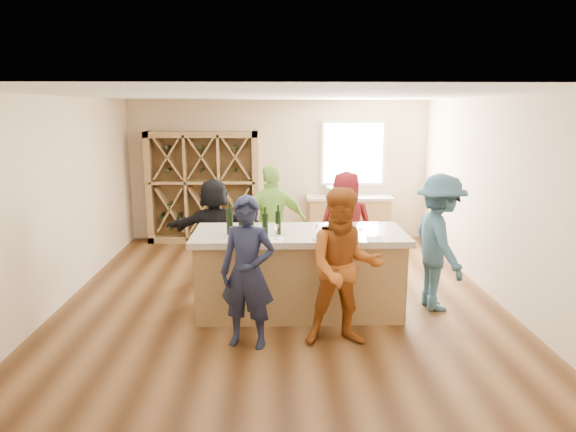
{
  "coord_description": "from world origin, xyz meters",
  "views": [
    {
      "loc": [
        -0.09,
        -6.86,
        2.64
      ],
      "look_at": [
        0.1,
        0.2,
        1.15
      ],
      "focal_mm": 32.0,
      "sensor_mm": 36.0,
      "label": 1
    }
  ],
  "objects_px": {
    "tasting_counter_base": "(299,275)",
    "wine_bottle_c": "(251,224)",
    "wine_bottle_d": "(265,225)",
    "person_far_left": "(215,230)",
    "person_near_right": "(344,268)",
    "person_server": "(439,243)",
    "person_far_mid": "(273,225)",
    "wine_bottle_b": "(241,224)",
    "sink": "(339,191)",
    "person_far_right": "(346,227)",
    "wine_rack": "(203,187)",
    "wine_bottle_e": "(278,223)",
    "wine_bottle_a": "(230,221)",
    "person_near_left": "(248,273)"
  },
  "relations": [
    {
      "from": "tasting_counter_base",
      "to": "wine_bottle_c",
      "type": "distance_m",
      "value": 0.95
    },
    {
      "from": "wine_bottle_d",
      "to": "person_far_left",
      "type": "xyz_separation_m",
      "value": [
        -0.8,
        1.54,
        -0.42
      ]
    },
    {
      "from": "person_near_right",
      "to": "person_server",
      "type": "relative_size",
      "value": 0.99
    },
    {
      "from": "person_server",
      "to": "person_far_mid",
      "type": "height_order",
      "value": "person_far_mid"
    },
    {
      "from": "wine_bottle_b",
      "to": "person_far_mid",
      "type": "height_order",
      "value": "person_far_mid"
    },
    {
      "from": "tasting_counter_base",
      "to": "person_near_right",
      "type": "xyz_separation_m",
      "value": [
        0.45,
        -0.98,
        0.4
      ]
    },
    {
      "from": "sink",
      "to": "person_far_right",
      "type": "xyz_separation_m",
      "value": [
        -0.2,
        -2.45,
        -0.15
      ]
    },
    {
      "from": "wine_bottle_b",
      "to": "person_server",
      "type": "height_order",
      "value": "person_server"
    },
    {
      "from": "wine_rack",
      "to": "wine_bottle_e",
      "type": "height_order",
      "value": "wine_rack"
    },
    {
      "from": "person_near_right",
      "to": "person_server",
      "type": "height_order",
      "value": "person_server"
    },
    {
      "from": "wine_bottle_c",
      "to": "person_far_right",
      "type": "height_order",
      "value": "person_far_right"
    },
    {
      "from": "wine_bottle_d",
      "to": "person_near_right",
      "type": "height_order",
      "value": "person_near_right"
    },
    {
      "from": "wine_bottle_a",
      "to": "wine_bottle_d",
      "type": "height_order",
      "value": "wine_bottle_a"
    },
    {
      "from": "person_far_right",
      "to": "person_far_left",
      "type": "relative_size",
      "value": 1.06
    },
    {
      "from": "wine_bottle_b",
      "to": "person_near_right",
      "type": "xyz_separation_m",
      "value": [
        1.18,
        -0.78,
        -0.33
      ]
    },
    {
      "from": "tasting_counter_base",
      "to": "wine_bottle_c",
      "type": "height_order",
      "value": "wine_bottle_c"
    },
    {
      "from": "person_server",
      "to": "person_far_right",
      "type": "bearing_deg",
      "value": 37.85
    },
    {
      "from": "sink",
      "to": "wine_bottle_c",
      "type": "relative_size",
      "value": 2.0
    },
    {
      "from": "wine_bottle_b",
      "to": "person_far_mid",
      "type": "bearing_deg",
      "value": 74.19
    },
    {
      "from": "wine_bottle_b",
      "to": "person_server",
      "type": "bearing_deg",
      "value": 5.83
    },
    {
      "from": "wine_bottle_a",
      "to": "wine_bottle_e",
      "type": "height_order",
      "value": "wine_bottle_a"
    },
    {
      "from": "wine_rack",
      "to": "sink",
      "type": "relative_size",
      "value": 4.06
    },
    {
      "from": "person_near_left",
      "to": "person_near_right",
      "type": "relative_size",
      "value": 0.95
    },
    {
      "from": "person_near_right",
      "to": "person_far_left",
      "type": "bearing_deg",
      "value": 125.14
    },
    {
      "from": "sink",
      "to": "wine_bottle_a",
      "type": "bearing_deg",
      "value": -116.23
    },
    {
      "from": "wine_bottle_c",
      "to": "wine_bottle_d",
      "type": "bearing_deg",
      "value": -41.22
    },
    {
      "from": "wine_bottle_b",
      "to": "person_near_left",
      "type": "distance_m",
      "value": 0.87
    },
    {
      "from": "wine_bottle_a",
      "to": "wine_bottle_c",
      "type": "bearing_deg",
      "value": -2.21
    },
    {
      "from": "person_near_left",
      "to": "person_far_mid",
      "type": "distance_m",
      "value": 2.15
    },
    {
      "from": "person_far_left",
      "to": "person_server",
      "type": "bearing_deg",
      "value": 151.92
    },
    {
      "from": "person_far_left",
      "to": "wine_bottle_a",
      "type": "bearing_deg",
      "value": 97.91
    },
    {
      "from": "wine_bottle_c",
      "to": "person_near_right",
      "type": "height_order",
      "value": "person_near_right"
    },
    {
      "from": "sink",
      "to": "wine_bottle_d",
      "type": "xyz_separation_m",
      "value": [
        -1.41,
        -3.92,
        0.22
      ]
    },
    {
      "from": "person_far_right",
      "to": "person_server",
      "type": "bearing_deg",
      "value": 135.01
    },
    {
      "from": "person_far_mid",
      "to": "wine_bottle_b",
      "type": "bearing_deg",
      "value": 59.66
    },
    {
      "from": "person_near_left",
      "to": "tasting_counter_base",
      "type": "bearing_deg",
      "value": 72.26
    },
    {
      "from": "wine_bottle_a",
      "to": "wine_bottle_b",
      "type": "relative_size",
      "value": 1.12
    },
    {
      "from": "wine_bottle_e",
      "to": "wine_bottle_d",
      "type": "bearing_deg",
      "value": -138.87
    },
    {
      "from": "sink",
      "to": "wine_bottle_e",
      "type": "xyz_separation_m",
      "value": [
        -1.24,
        -3.78,
        0.21
      ]
    },
    {
      "from": "person_near_right",
      "to": "wine_rack",
      "type": "bearing_deg",
      "value": 113.12
    },
    {
      "from": "tasting_counter_base",
      "to": "wine_bottle_c",
      "type": "bearing_deg",
      "value": -169.22
    },
    {
      "from": "wine_bottle_a",
      "to": "wine_bottle_e",
      "type": "xyz_separation_m",
      "value": [
        0.61,
        -0.02,
        -0.02
      ]
    },
    {
      "from": "wine_rack",
      "to": "person_near_right",
      "type": "distance_m",
      "value": 5.19
    },
    {
      "from": "wine_rack",
      "to": "wine_bottle_c",
      "type": "distance_m",
      "value": 4.0
    },
    {
      "from": "wine_bottle_a",
      "to": "person_far_right",
      "type": "height_order",
      "value": "person_far_right"
    },
    {
      "from": "wine_rack",
      "to": "wine_bottle_d",
      "type": "distance_m",
      "value": 4.2
    },
    {
      "from": "wine_bottle_a",
      "to": "wine_bottle_d",
      "type": "xyz_separation_m",
      "value": [
        0.45,
        -0.16,
        -0.02
      ]
    },
    {
      "from": "person_server",
      "to": "person_far_left",
      "type": "height_order",
      "value": "person_server"
    },
    {
      "from": "wine_bottle_d",
      "to": "wine_bottle_e",
      "type": "relative_size",
      "value": 1.01
    },
    {
      "from": "tasting_counter_base",
      "to": "person_near_left",
      "type": "height_order",
      "value": "person_near_left"
    }
  ]
}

